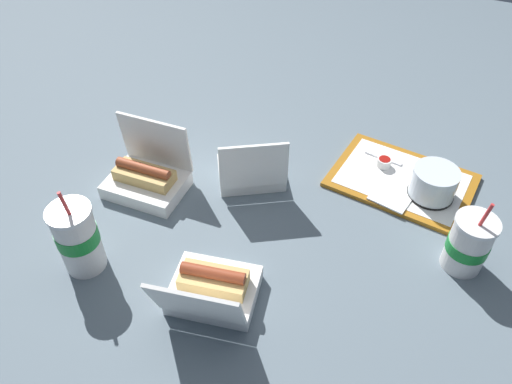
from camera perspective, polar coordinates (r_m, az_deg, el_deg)
ground_plane at (r=1.32m, az=0.93°, el=-0.87°), size 3.20×3.20×0.00m
food_tray at (r=1.43m, az=16.32°, el=1.28°), size 0.40×0.30×0.01m
cake_container at (r=1.37m, az=19.62°, el=0.90°), size 0.12×0.12×0.08m
ketchup_cup at (r=1.44m, az=14.43°, el=3.34°), size 0.04×0.04×0.02m
napkin_stack at (r=1.36m, az=15.30°, el=-0.36°), size 0.12×0.12×0.00m
plastic_fork at (r=1.47m, az=14.34°, el=3.80°), size 0.11×0.03×0.00m
clamshell_hotdog_right at (r=1.36m, az=-12.34°, el=1.68°), size 0.21×0.16×0.19m
clamshell_hotdog_left at (r=1.09m, az=-5.04°, el=-10.98°), size 0.22×0.23×0.18m
clamshell_hotdog_corner at (r=1.35m, az=-0.54°, el=2.68°), size 0.23×0.22×0.17m
soda_cup_center at (r=1.22m, az=23.13°, el=-5.46°), size 0.10×0.10×0.21m
soda_cup_front at (r=1.18m, az=-19.70°, el=-4.97°), size 0.10×0.10×0.24m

